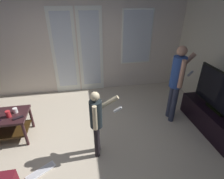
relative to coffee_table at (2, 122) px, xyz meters
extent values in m
cube|color=beige|center=(1.26, -0.66, -0.38)|extent=(6.02, 4.81, 0.02)
cube|color=beige|center=(1.26, 1.71, 0.96)|extent=(6.02, 0.06, 2.66)
cube|color=white|center=(1.09, 1.67, 0.69)|extent=(0.62, 0.02, 2.18)
cube|color=silver|center=(1.09, 1.66, 0.74)|extent=(0.46, 0.01, 1.88)
cube|color=white|center=(1.75, 1.67, 0.69)|extent=(0.62, 0.02, 2.18)
cube|color=silver|center=(1.75, 1.66, 0.74)|extent=(0.46, 0.01, 1.88)
cube|color=white|center=(2.96, 1.67, 1.02)|extent=(0.81, 0.02, 1.38)
cube|color=silver|center=(2.96, 1.66, 1.02)|extent=(0.75, 0.01, 1.32)
cube|color=#31191C|center=(0.00, 0.00, 0.12)|extent=(0.91, 0.56, 0.04)
cube|color=#32200C|center=(0.00, 0.00, -0.19)|extent=(0.83, 0.48, 0.02)
cylinder|color=#31191C|center=(0.42, -0.25, -0.14)|extent=(0.05, 0.05, 0.48)
cylinder|color=#31191C|center=(0.42, 0.25, -0.14)|extent=(0.05, 0.05, 0.48)
cube|color=black|center=(3.91, -0.42, -0.15)|extent=(0.46, 1.42, 0.44)
cube|color=black|center=(3.91, -0.42, 0.09)|extent=(0.08, 0.42, 0.04)
cube|color=black|center=(3.91, -0.42, 0.46)|extent=(0.04, 1.21, 0.71)
cube|color=black|center=(3.89, -0.42, 0.46)|extent=(0.00, 1.16, 0.66)
cylinder|color=#33384C|center=(3.27, -0.05, 0.01)|extent=(0.11, 0.11, 0.78)
cylinder|color=#33384C|center=(3.29, 0.11, 0.01)|extent=(0.11, 0.11, 0.78)
cylinder|color=#2D4A92|center=(3.28, 0.03, 0.71)|extent=(0.25, 0.25, 0.61)
sphere|color=tan|center=(3.28, 0.03, 1.12)|extent=(0.19, 0.19, 0.19)
cylinder|color=tan|center=(3.26, -0.14, 0.74)|extent=(0.09, 0.09, 0.54)
cylinder|color=tan|center=(3.47, 0.18, 0.80)|extent=(0.42, 0.13, 0.47)
cube|color=white|center=(3.64, 0.16, 0.60)|extent=(0.12, 0.05, 0.13)
cylinder|color=black|center=(1.63, -0.71, -0.08)|extent=(0.08, 0.08, 0.58)
cylinder|color=black|center=(1.65, -0.59, -0.08)|extent=(0.08, 0.08, 0.58)
cylinder|color=#1F272A|center=(1.64, -0.65, 0.43)|extent=(0.19, 0.19, 0.45)
sphere|color=beige|center=(1.64, -0.65, 0.74)|extent=(0.14, 0.14, 0.14)
cylinder|color=beige|center=(1.62, -0.77, 0.46)|extent=(0.07, 0.07, 0.40)
cylinder|color=beige|center=(1.83, -0.55, 0.55)|extent=(0.38, 0.13, 0.28)
cube|color=white|center=(1.99, -0.58, 0.43)|extent=(0.14, 0.06, 0.10)
cube|color=white|center=(0.75, -0.87, -0.36)|extent=(0.44, 0.35, 0.02)
cube|color=silver|center=(0.75, -0.87, -0.35)|extent=(0.38, 0.30, 0.00)
cylinder|color=white|center=(0.26, 0.05, 0.19)|extent=(0.08, 0.08, 0.09)
cylinder|color=red|center=(0.18, -0.06, 0.20)|extent=(0.08, 0.08, 0.12)
cube|color=black|center=(0.34, -0.13, 0.15)|extent=(0.18, 0.12, 0.02)
camera|label=1|loc=(1.50, -2.82, 2.04)|focal=28.52mm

